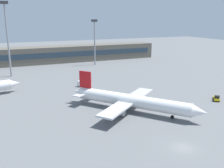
{
  "coord_description": "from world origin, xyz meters",
  "views": [
    {
      "loc": [
        -30.6,
        -35.5,
        24.69
      ],
      "look_at": [
        2.27,
        40.0,
        3.0
      ],
      "focal_mm": 40.7,
      "sensor_mm": 36.0,
      "label": 1
    }
  ],
  "objects_px": {
    "service_van_white": "(84,83)",
    "floodlight_tower_east": "(95,39)",
    "airplane_near": "(132,101)",
    "floodlight_tower_west": "(7,35)",
    "baggage_tug_yellow": "(216,98)"
  },
  "relations": [
    {
      "from": "airplane_near",
      "to": "floodlight_tower_east",
      "type": "bearing_deg",
      "value": 78.28
    },
    {
      "from": "airplane_near",
      "to": "floodlight_tower_east",
      "type": "height_order",
      "value": "floodlight_tower_east"
    },
    {
      "from": "airplane_near",
      "to": "service_van_white",
      "type": "relative_size",
      "value": 5.92
    },
    {
      "from": "service_van_white",
      "to": "floodlight_tower_east",
      "type": "height_order",
      "value": "floodlight_tower_east"
    },
    {
      "from": "floodlight_tower_west",
      "to": "airplane_near",
      "type": "bearing_deg",
      "value": -64.25
    },
    {
      "from": "service_van_white",
      "to": "floodlight_tower_west",
      "type": "distance_m",
      "value": 39.78
    },
    {
      "from": "baggage_tug_yellow",
      "to": "service_van_white",
      "type": "xyz_separation_m",
      "value": [
        -31.86,
        33.38,
        0.31
      ]
    },
    {
      "from": "airplane_near",
      "to": "floodlight_tower_west",
      "type": "relative_size",
      "value": 1.03
    },
    {
      "from": "floodlight_tower_west",
      "to": "baggage_tug_yellow",
      "type": "bearing_deg",
      "value": -47.16
    },
    {
      "from": "airplane_near",
      "to": "floodlight_tower_west",
      "type": "bearing_deg",
      "value": 115.75
    },
    {
      "from": "service_van_white",
      "to": "floodlight_tower_east",
      "type": "bearing_deg",
      "value": 64.48
    },
    {
      "from": "floodlight_tower_east",
      "to": "service_van_white",
      "type": "bearing_deg",
      "value": -115.52
    },
    {
      "from": "baggage_tug_yellow",
      "to": "service_van_white",
      "type": "distance_m",
      "value": 46.15
    },
    {
      "from": "baggage_tug_yellow",
      "to": "floodlight_tower_west",
      "type": "relative_size",
      "value": 0.12
    },
    {
      "from": "service_van_white",
      "to": "floodlight_tower_east",
      "type": "xyz_separation_m",
      "value": [
        18.38,
        38.5,
        12.7
      ]
    }
  ]
}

